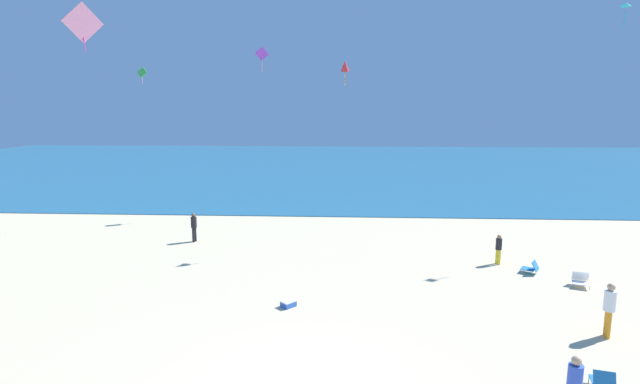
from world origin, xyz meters
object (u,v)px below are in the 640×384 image
beach_chair_far_left (603,380)px  kite_green (142,73)px  cooler_box (288,304)px  person_4 (499,247)px  person_2 (194,225)px  beach_chair_far_right (581,280)px  kite_pink (83,23)px  kite_teal (626,5)px  kite_red (345,66)px  kite_purple (262,54)px  person_3 (609,306)px  beach_chair_mid_beach (531,268)px

beach_chair_far_left → kite_green: bearing=61.0°
cooler_box → person_4: bearing=30.7°
cooler_box → person_2: (-6.04, 8.35, 0.78)m
beach_chair_far_right → person_4: (-2.43, 2.71, 0.53)m
beach_chair_far_right → kite_green: size_ratio=0.81×
kite_pink → kite_teal: kite_teal is taller
cooler_box → kite_red: 12.41m
beach_chair_far_left → beach_chair_far_right: beach_chair_far_right is taller
kite_purple → cooler_box: bearing=-77.7°
kite_red → kite_purple: bearing=124.3°
person_3 → kite_pink: (-16.07, 0.15, 8.55)m
person_4 → kite_red: 11.32m
kite_teal → kite_red: kite_teal is taller
person_4 → kite_teal: bearing=178.5°
person_3 → kite_red: size_ratio=1.40×
beach_chair_far_right → kite_teal: size_ratio=0.74×
kite_pink → beach_chair_far_right: bearing=13.9°
beach_chair_far_right → person_2: 18.40m
kite_teal → kite_pink: bearing=-154.8°
kite_green → kite_red: (12.36, -4.97, -0.08)m
kite_green → person_2: bearing=-48.4°
beach_chair_far_right → kite_green: (-21.88, 10.67, 8.92)m
beach_chair_mid_beach → kite_red: bearing=5.3°
person_4 → person_2: bearing=-38.2°
beach_chair_mid_beach → cooler_box: beach_chair_mid_beach is taller
beach_chair_far_right → person_3: bearing=3.5°
beach_chair_far_right → kite_pink: kite_pink is taller
kite_green → person_3: bearing=-36.2°
beach_chair_far_right → kite_purple: bearing=-113.3°
person_2 → kite_purple: 12.81m
kite_purple → kite_green: kite_purple is taller
cooler_box → kite_teal: bearing=28.6°
kite_pink → kite_purple: kite_purple is taller
kite_teal → kite_red: size_ratio=0.91×
beach_chair_far_left → beach_chair_mid_beach: bearing=5.1°
cooler_box → kite_pink: bearing=-164.3°
cooler_box → beach_chair_far_left: bearing=-29.3°
beach_chair_far_right → kite_purple: (-15.02, 13.76, 10.29)m
person_3 → kite_green: (-20.62, 15.11, 8.18)m
kite_pink → kite_green: 15.65m
beach_chair_far_left → kite_red: (-6.62, 13.13, 8.84)m
beach_chair_far_left → person_2: (-14.58, 13.15, 0.63)m
cooler_box → kite_pink: size_ratio=0.44×
beach_chair_mid_beach → kite_purple: size_ratio=0.54×
kite_pink → kite_purple: (2.31, 18.05, 1.01)m
person_3 → beach_chair_mid_beach: bearing=105.1°
beach_chair_far_left → kite_green: (-18.99, 18.10, 8.91)m
kite_purple → kite_red: kite_purple is taller
beach_chair_far_left → kite_purple: (-12.12, 21.19, 10.29)m
person_3 → kite_pink: size_ratio=1.23×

